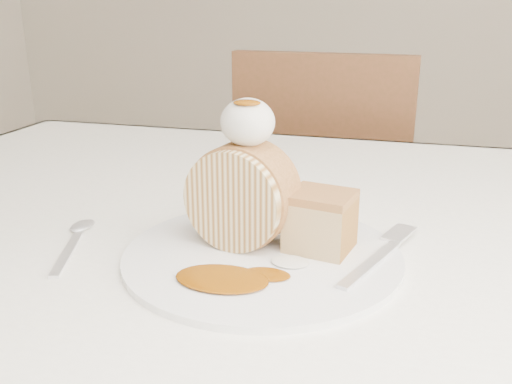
# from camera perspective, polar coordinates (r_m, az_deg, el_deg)

# --- Properties ---
(table) EXTENTS (1.40, 0.90, 0.75)m
(table) POSITION_cam_1_polar(r_m,az_deg,el_deg) (0.82, 3.64, -7.76)
(table) COLOR white
(table) RESTS_ON ground
(chair_far) EXTENTS (0.45, 0.45, 0.91)m
(chair_far) POSITION_cam_1_polar(r_m,az_deg,el_deg) (1.52, 7.01, -0.78)
(chair_far) COLOR brown
(chair_far) RESTS_ON ground
(plate) EXTENTS (0.36, 0.36, 0.01)m
(plate) POSITION_cam_1_polar(r_m,az_deg,el_deg) (0.64, 0.63, -6.35)
(plate) COLOR white
(plate) RESTS_ON table
(roulade_slice) EXTENTS (0.12, 0.08, 0.11)m
(roulade_slice) POSITION_cam_1_polar(r_m,az_deg,el_deg) (0.64, -1.44, -0.37)
(roulade_slice) COLOR beige
(roulade_slice) RESTS_ON plate
(cake_chunk) EXTENTS (0.08, 0.07, 0.06)m
(cake_chunk) POSITION_cam_1_polar(r_m,az_deg,el_deg) (0.64, 6.45, -3.26)
(cake_chunk) COLOR #A76D3F
(cake_chunk) RESTS_ON plate
(whipped_cream) EXTENTS (0.06, 0.06, 0.05)m
(whipped_cream) POSITION_cam_1_polar(r_m,az_deg,el_deg) (0.62, -0.83, 6.99)
(whipped_cream) COLOR silver
(whipped_cream) RESTS_ON roulade_slice
(caramel_drizzle) EXTENTS (0.03, 0.02, 0.01)m
(caramel_drizzle) POSITION_cam_1_polar(r_m,az_deg,el_deg) (0.60, -0.91, 9.54)
(caramel_drizzle) COLOR #743904
(caramel_drizzle) RESTS_ON whipped_cream
(caramel_pool) EXTENTS (0.11, 0.08, 0.00)m
(caramel_pool) POSITION_cam_1_polar(r_m,az_deg,el_deg) (0.57, -3.44, -8.63)
(caramel_pool) COLOR #743904
(caramel_pool) RESTS_ON plate
(fork) EXTENTS (0.09, 0.18, 0.00)m
(fork) POSITION_cam_1_polar(r_m,az_deg,el_deg) (0.61, 11.38, -7.07)
(fork) COLOR silver
(fork) RESTS_ON plate
(spoon) EXTENTS (0.07, 0.15, 0.00)m
(spoon) POSITION_cam_1_polar(r_m,az_deg,el_deg) (0.68, -18.34, -5.82)
(spoon) COLOR silver
(spoon) RESTS_ON table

